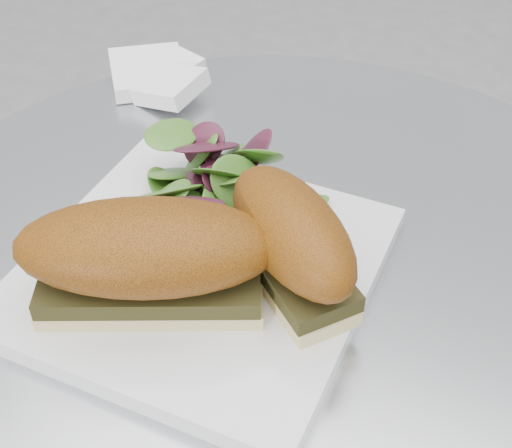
% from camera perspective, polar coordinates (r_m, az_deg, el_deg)
% --- Properties ---
extents(table, '(0.70, 0.70, 0.73)m').
position_cam_1_polar(table, '(0.76, 1.29, -16.53)').
color(table, '#ADAFB4').
rests_on(table, ground).
extents(plate, '(0.26, 0.26, 0.02)m').
position_cam_1_polar(plate, '(0.56, -4.45, -3.69)').
color(plate, white).
rests_on(plate, table).
extents(sandwich_left, '(0.20, 0.15, 0.08)m').
position_cam_1_polar(sandwich_left, '(0.50, -8.65, -2.54)').
color(sandwich_left, beige).
rests_on(sandwich_left, plate).
extents(sandwich_right, '(0.15, 0.14, 0.08)m').
position_cam_1_polar(sandwich_right, '(0.51, 2.85, -1.23)').
color(sandwich_right, beige).
rests_on(sandwich_right, plate).
extents(salad, '(0.12, 0.12, 0.05)m').
position_cam_1_polar(salad, '(0.59, -2.60, 3.83)').
color(salad, '#4A7B28').
rests_on(salad, plate).
extents(napkin, '(0.13, 0.13, 0.02)m').
position_cam_1_polar(napkin, '(0.79, -7.72, 11.00)').
color(napkin, white).
rests_on(napkin, table).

